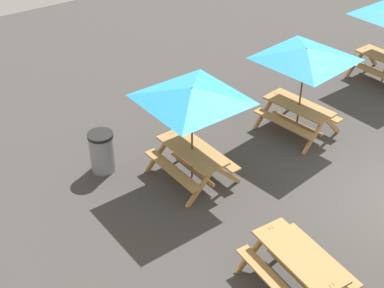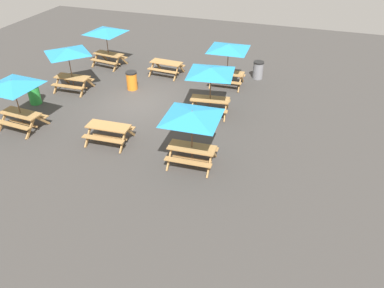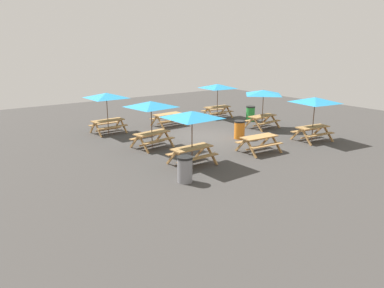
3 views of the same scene
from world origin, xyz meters
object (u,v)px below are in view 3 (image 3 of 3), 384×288
Objects in this scene: trash_bin_orange at (239,130)px; trash_bin_gray at (185,169)px; picnic_table_7 at (263,95)px; picnic_table_4 at (259,140)px; picnic_table_2 at (192,118)px; trash_bin_green at (250,113)px; picnic_table_1 at (151,108)px; picnic_table_0 at (107,98)px; picnic_table_3 at (218,89)px; picnic_table_6 at (315,103)px; picnic_table_5 at (168,117)px.

trash_bin_gray is (6.09, 3.58, 0.00)m from trash_bin_orange.
trash_bin_orange is (2.89, 1.09, -1.49)m from picnic_table_7.
picnic_table_7 reaches higher than picnic_table_4.
picnic_table_2 reaches higher than picnic_table_4.
trash_bin_green and trash_bin_orange have the same top height.
picnic_table_2 is 2.88× the size of trash_bin_green.
picnic_table_1 is at bearing -14.87° from trash_bin_orange.
trash_bin_orange is at bearing 38.45° from trash_bin_green.
picnic_table_4 is 1.93× the size of trash_bin_orange.
trash_bin_green is 1.00× the size of trash_bin_gray.
picnic_table_0 and picnic_table_3 have the same top height.
picnic_table_0 is at bearing -90.67° from picnic_table_1.
picnic_table_4 is 0.67× the size of picnic_table_6.
picnic_table_1 is 5.24m from trash_bin_gray.
picnic_table_2 is at bearing 62.29° from picnic_table_5.
picnic_table_6 is 5.90m from trash_bin_green.
picnic_table_0 and picnic_table_1 have the same top height.
picnic_table_2 is 2.88× the size of trash_bin_gray.
picnic_table_6 is 2.86× the size of trash_bin_green.
picnic_table_3 reaches higher than picnic_table_4.
picnic_table_1 and picnic_table_6 have the same top height.
trash_bin_gray is (5.07, 1.16, -0.07)m from picnic_table_4.
picnic_table_4 is 2.62m from trash_bin_orange.
picnic_table_4 is (-4.15, 7.75, -1.43)m from picnic_table_0.
picnic_table_2 is at bearing 3.62° from picnic_table_6.
picnic_table_5 is 8.74m from picnic_table_6.
picnic_table_3 is (-7.95, 0.15, 0.00)m from picnic_table_0.
trash_bin_gray is at bearing 33.71° from trash_bin_green.
picnic_table_1 is 0.99× the size of picnic_table_2.
trash_bin_green is (-8.99, 2.30, -1.49)m from picnic_table_0.
picnic_table_2 is 2.88× the size of trash_bin_orange.
trash_bin_green is at bearing 157.12° from picnic_table_5.
picnic_table_1 is 8.82m from trash_bin_green.
picnic_table_3 is at bearing -179.45° from picnic_table_5.
trash_bin_orange is at bearing 131.52° from picnic_table_0.
picnic_table_0 reaches higher than trash_bin_gray.
trash_bin_orange is at bearing 157.66° from picnic_table_1.
picnic_table_7 reaches higher than trash_bin_gray.
picnic_table_6 is 4.09m from trash_bin_orange.
trash_bin_orange is (-4.67, -2.07, -1.49)m from picnic_table_2.
picnic_table_2 is at bearing 82.73° from picnic_table_1.
picnic_table_6 is at bearing 94.16° from picnic_table_3.
picnic_table_6 reaches higher than picnic_table_4.
picnic_table_1 is 1.00× the size of picnic_table_6.
trash_bin_orange is (2.78, 5.19, -1.49)m from picnic_table_3.
picnic_table_3 is 2.82m from trash_bin_green.
picnic_table_2 is 1.01× the size of picnic_table_6.
picnic_table_2 is 1.21× the size of picnic_table_7.
picnic_table_7 is at bearing -83.98° from picnic_table_6.
picnic_table_3 is 8.62m from picnic_table_4.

